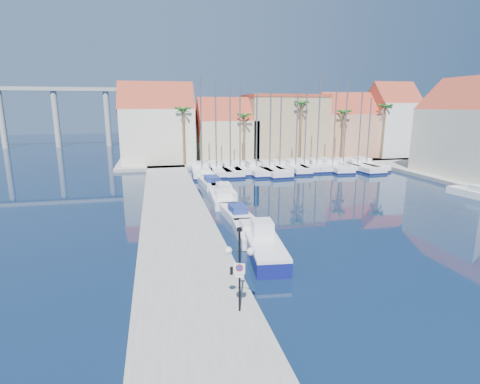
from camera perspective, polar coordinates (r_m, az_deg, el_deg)
The scene contains 39 objects.
ground at distance 23.96m, azimuth 14.89°, elevation -11.99°, with size 260.00×260.00×0.00m, color black.
quay_west at distance 34.06m, azimuth -9.70°, elevation -3.75°, with size 6.00×77.00×0.50m, color gray.
shore_north at distance 70.84m, azimuth 4.24°, elevation 5.05°, with size 54.00×16.00×0.50m, color gray.
lamp_post at distance 17.29m, azimuth -0.07°, elevation -9.87°, with size 1.36×0.69×4.14m.
bollard at distance 21.88m, azimuth -1.31°, elevation -11.92°, with size 0.18×0.18×0.45m, color black.
fishing_boat at distance 25.35m, azimuth 3.80°, elevation -8.32°, with size 2.81×6.56×2.23m.
motorboat_west_0 at distance 28.93m, azimuth 1.19°, elevation -6.05°, with size 2.05×5.40×1.40m.
motorboat_west_1 at distance 33.73m, azimuth -0.55°, elevation -3.27°, with size 2.26×6.08×1.40m.
motorboat_west_2 at distance 39.52m, azimuth -2.68°, elevation -0.86°, with size 2.62×7.24×1.40m.
motorboat_west_3 at distance 43.04m, azimuth -2.61°, elevation 0.29°, with size 2.24×6.73×1.40m.
motorboat_west_4 at distance 47.61m, azimuth -4.44°, elevation 1.50°, with size 2.72×7.40×1.40m.
motorboat_west_5 at distance 53.54m, azimuth -5.41°, elevation 2.75°, with size 1.89×5.85×1.40m.
motorboat_east_1 at distance 49.13m, azimuth 32.29°, elevation -0.14°, with size 2.88×6.08×1.40m.
sailboat_0 at distance 56.41m, azimuth -5.83°, elevation 3.34°, with size 3.64×11.35×14.06m.
sailboat_1 at distance 56.93m, azimuth -3.76°, elevation 3.47°, with size 3.63×10.63×13.17m.
sailboat_2 at distance 56.79m, azimuth -1.57°, elevation 3.48°, with size 2.82×10.06×13.13m.
sailboat_3 at distance 57.77m, azimuth -0.07°, elevation 3.67°, with size 2.93×8.84×13.23m.
sailboat_4 at distance 57.70m, azimuth 2.32°, elevation 3.59°, with size 2.97×11.09×11.64m.
sailboat_5 at distance 57.46m, azimuth 4.28°, elevation 3.52°, with size 4.05×12.07×12.16m.
sailboat_6 at distance 58.99m, azimuth 5.94°, elevation 3.77°, with size 2.71×8.67×11.46m.
sailboat_7 at distance 59.79m, azimuth 8.30°, elevation 3.83°, with size 3.10×9.91×12.92m.
sailboat_8 at distance 61.00m, azimuth 9.61°, elevation 3.97°, with size 3.13×9.21×12.78m.
sailboat_9 at distance 61.47m, azimuth 11.42°, elevation 4.01°, with size 2.28×8.50×14.49m.
sailboat_10 at distance 62.18m, azimuth 13.67°, elevation 3.93°, with size 3.30×11.17×13.78m.
sailboat_11 at distance 63.44m, azimuth 15.21°, elevation 4.08°, with size 2.61×8.42×14.12m.
sailboat_12 at distance 63.48m, azimuth 17.09°, elevation 3.89°, with size 4.10×12.21×12.53m.
sailboat_13 at distance 65.31m, azimuth 18.44°, elevation 4.03°, with size 2.97×10.68×11.29m.
building_0 at distance 66.21m, azimuth -12.45°, elevation 9.70°, with size 12.30×9.00×13.50m.
building_1 at distance 67.45m, azimuth -2.04°, elevation 9.00°, with size 10.30×8.00×11.00m.
building_2 at distance 71.21m, azimuth 6.66°, elevation 9.90°, with size 14.20×10.20×11.50m.
building_3 at distance 75.15m, azimuth 15.70°, elevation 9.37°, with size 10.30×8.00×12.00m.
building_4 at distance 78.92m, azimuth 21.95°, elevation 9.87°, with size 8.30×8.00×14.00m.
building_6 at distance 60.63m, azimuth 32.14°, elevation 7.77°, with size 9.00×14.30×13.50m.
palm_0 at distance 61.29m, azimuth -8.70°, elevation 12.01°, with size 2.60×2.60×10.15m.
palm_1 at distance 62.84m, azimuth 0.63°, elevation 11.31°, with size 2.60×2.60×9.15m.
palm_2 at distance 65.84m, azimuth 9.36°, elevation 12.85°, with size 2.60×2.60×11.15m.
palm_3 at distance 69.23m, azimuth 15.59°, elevation 11.39°, with size 2.60×2.60×9.65m.
palm_4 at distance 73.32m, azimuth 21.28°, elevation 11.79°, with size 2.60×2.60×10.65m.
viaduct at distance 105.08m, azimuth -29.14°, elevation 11.52°, with size 48.00×2.20×14.45m.
Camera 1 is at (-10.49, -19.12, 9.92)m, focal length 28.00 mm.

